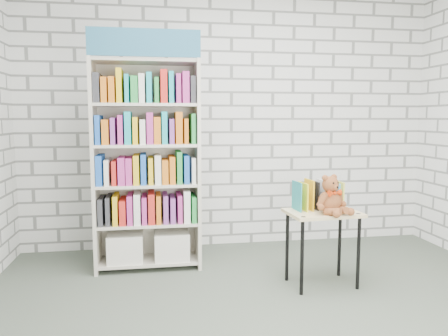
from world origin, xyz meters
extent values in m
plane|color=#454E42|center=(0.00, 0.00, 0.00)|extent=(4.50, 4.50, 0.00)
cube|color=silver|center=(0.00, 2.00, 1.40)|extent=(4.50, 0.02, 2.80)
cube|color=beige|center=(-1.38, 1.35, 0.97)|extent=(0.03, 0.38, 1.94)
cube|color=beige|center=(-0.44, 1.35, 0.97)|extent=(0.03, 0.38, 1.94)
cube|color=beige|center=(-0.91, 1.53, 0.97)|extent=(0.97, 0.02, 1.94)
cube|color=#286483|center=(-0.91, 1.17, 2.06)|extent=(0.97, 0.02, 0.24)
cube|color=beige|center=(-0.91, 1.35, 0.06)|extent=(0.90, 0.36, 0.03)
cube|color=beige|center=(-0.91, 1.35, 0.43)|extent=(0.90, 0.36, 0.03)
cube|color=beige|center=(-0.91, 1.35, 0.80)|extent=(0.90, 0.36, 0.03)
cube|color=beige|center=(-0.91, 1.35, 1.16)|extent=(0.90, 0.36, 0.03)
cube|color=beige|center=(-0.91, 1.35, 1.53)|extent=(0.90, 0.36, 0.03)
cube|color=beige|center=(-0.91, 1.35, 1.92)|extent=(0.90, 0.36, 0.03)
cube|color=silver|center=(-1.13, 1.35, 0.21)|extent=(0.32, 0.32, 0.26)
cube|color=silver|center=(-0.70, 1.35, 0.21)|extent=(0.32, 0.32, 0.26)
cube|color=purple|center=(-0.91, 1.34, 0.57)|extent=(0.90, 0.32, 0.26)
cube|color=#333338|center=(-0.91, 1.34, 0.94)|extent=(0.90, 0.32, 0.26)
cube|color=red|center=(-0.91, 1.34, 1.31)|extent=(0.90, 0.32, 0.26)
cube|color=yellow|center=(-0.91, 1.34, 1.67)|extent=(0.90, 0.32, 0.26)
cube|color=#DDC584|center=(0.54, 0.67, 0.62)|extent=(0.62, 0.45, 0.03)
cylinder|color=black|center=(0.30, 0.49, 0.30)|extent=(0.03, 0.03, 0.61)
cylinder|color=black|center=(0.28, 0.81, 0.30)|extent=(0.03, 0.03, 0.61)
cylinder|color=black|center=(0.80, 0.53, 0.30)|extent=(0.03, 0.03, 0.61)
cylinder|color=black|center=(0.78, 0.84, 0.30)|extent=(0.03, 0.03, 0.61)
cylinder|color=black|center=(0.31, 0.50, 0.63)|extent=(0.04, 0.04, 0.01)
cylinder|color=black|center=(0.79, 0.53, 0.63)|extent=(0.04, 0.04, 0.01)
cube|color=teal|center=(0.33, 0.75, 0.76)|extent=(0.03, 0.18, 0.25)
cube|color=yellow|center=(0.39, 0.75, 0.76)|extent=(0.03, 0.18, 0.25)
cube|color=gold|center=(0.45, 0.76, 0.76)|extent=(0.03, 0.18, 0.25)
cube|color=black|center=(0.50, 0.76, 0.76)|extent=(0.03, 0.18, 0.25)
cube|color=white|center=(0.56, 0.76, 0.76)|extent=(0.03, 0.18, 0.25)
cube|color=red|center=(0.62, 0.77, 0.76)|extent=(0.03, 0.18, 0.25)
cube|color=#3898D4|center=(0.67, 0.77, 0.76)|extent=(0.03, 0.18, 0.25)
cube|color=#DAD448|center=(0.73, 0.78, 0.76)|extent=(0.03, 0.18, 0.25)
ellipsoid|color=brown|center=(0.56, 0.60, 0.73)|extent=(0.19, 0.16, 0.19)
sphere|color=brown|center=(0.57, 0.59, 0.87)|extent=(0.14, 0.14, 0.14)
sphere|color=brown|center=(0.52, 0.59, 0.93)|extent=(0.05, 0.05, 0.05)
sphere|color=brown|center=(0.61, 0.62, 0.93)|extent=(0.05, 0.05, 0.05)
sphere|color=brown|center=(0.59, 0.54, 0.86)|extent=(0.05, 0.05, 0.05)
sphere|color=black|center=(0.56, 0.53, 0.89)|extent=(0.02, 0.02, 0.02)
sphere|color=black|center=(0.61, 0.55, 0.89)|extent=(0.02, 0.02, 0.02)
sphere|color=black|center=(0.59, 0.52, 0.86)|extent=(0.02, 0.02, 0.02)
cylinder|color=brown|center=(0.48, 0.55, 0.76)|extent=(0.11, 0.07, 0.13)
cylinder|color=brown|center=(0.66, 0.61, 0.76)|extent=(0.09, 0.10, 0.13)
sphere|color=brown|center=(0.46, 0.52, 0.70)|extent=(0.05, 0.05, 0.05)
sphere|color=brown|center=(0.69, 0.61, 0.70)|extent=(0.05, 0.05, 0.05)
cylinder|color=brown|center=(0.55, 0.49, 0.67)|extent=(0.13, 0.15, 0.08)
cylinder|color=brown|center=(0.65, 0.53, 0.67)|extent=(0.06, 0.14, 0.08)
sphere|color=brown|center=(0.55, 0.42, 0.67)|extent=(0.06, 0.06, 0.06)
sphere|color=brown|center=(0.69, 0.48, 0.67)|extent=(0.06, 0.06, 0.06)
cone|color=red|center=(0.56, 0.53, 0.81)|extent=(0.07, 0.07, 0.05)
cone|color=red|center=(0.61, 0.55, 0.81)|extent=(0.07, 0.07, 0.05)
sphere|color=red|center=(0.59, 0.54, 0.81)|extent=(0.03, 0.03, 0.03)
camera|label=1|loc=(-0.86, -2.73, 1.42)|focal=35.00mm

